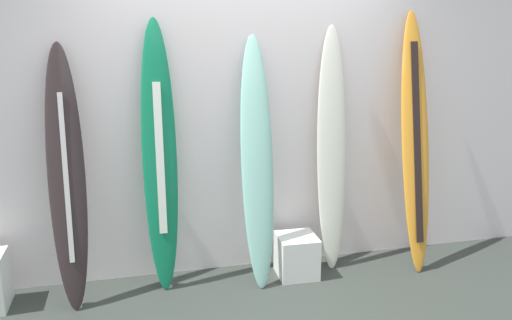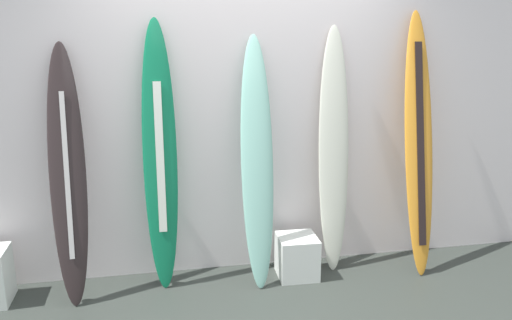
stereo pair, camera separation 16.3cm
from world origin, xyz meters
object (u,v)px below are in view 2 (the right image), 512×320
(surfboard_charcoal, at_px, (68,177))
(surfboard_seafoam, at_px, (257,163))
(surfboard_ivory, at_px, (334,154))
(surfboard_emerald, at_px, (160,159))
(surfboard_sunset, at_px, (419,146))
(display_block_center, at_px, (297,256))

(surfboard_charcoal, bearing_deg, surfboard_seafoam, 0.22)
(surfboard_seafoam, bearing_deg, surfboard_charcoal, -179.78)
(surfboard_seafoam, relative_size, surfboard_ivory, 0.97)
(surfboard_emerald, xyz_separation_m, surfboard_ivory, (1.38, 0.04, -0.03))
(surfboard_ivory, bearing_deg, surfboard_sunset, -11.02)
(surfboard_emerald, height_order, surfboard_seafoam, surfboard_emerald)
(surfboard_charcoal, xyz_separation_m, surfboard_sunset, (2.71, -0.02, 0.11))
(display_block_center, bearing_deg, surfboard_sunset, 0.32)
(surfboard_seafoam, bearing_deg, surfboard_sunset, -0.88)
(surfboard_sunset, bearing_deg, display_block_center, -179.68)
(surfboard_seafoam, distance_m, display_block_center, 0.86)
(surfboard_emerald, distance_m, display_block_center, 1.35)
(surfboard_charcoal, xyz_separation_m, display_block_center, (1.71, -0.02, -0.76))
(surfboard_ivory, relative_size, surfboard_sunset, 0.94)
(surfboard_ivory, height_order, display_block_center, surfboard_ivory)
(surfboard_emerald, relative_size, surfboard_seafoam, 1.06)
(surfboard_charcoal, xyz_separation_m, surfboard_ivory, (2.04, 0.12, 0.05))
(surfboard_ivory, bearing_deg, display_block_center, -157.31)
(surfboard_ivory, xyz_separation_m, display_block_center, (-0.33, -0.14, -0.81))
(surfboard_charcoal, relative_size, surfboard_sunset, 0.89)
(display_block_center, bearing_deg, surfboard_charcoal, 179.31)
(surfboard_sunset, distance_m, display_block_center, 1.33)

